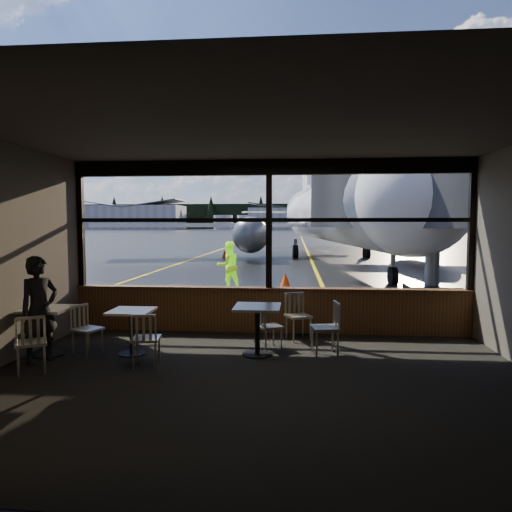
# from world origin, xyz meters

# --- Properties ---
(ground_plane) EXTENTS (520.00, 520.00, 0.00)m
(ground_plane) POSITION_xyz_m (0.00, 120.00, 0.00)
(ground_plane) COLOR black
(ground_plane) RESTS_ON ground
(carpet_floor) EXTENTS (8.00, 6.00, 0.01)m
(carpet_floor) POSITION_xyz_m (0.00, -3.00, 0.01)
(carpet_floor) COLOR black
(carpet_floor) RESTS_ON ground
(ceiling) EXTENTS (8.00, 6.00, 0.04)m
(ceiling) POSITION_xyz_m (0.00, -3.00, 3.50)
(ceiling) COLOR #38332D
(ceiling) RESTS_ON ground
(wall_back) EXTENTS (8.00, 0.04, 3.50)m
(wall_back) POSITION_xyz_m (0.00, -6.00, 1.75)
(wall_back) COLOR #4F473F
(wall_back) RESTS_ON ground
(window_sill) EXTENTS (8.00, 0.28, 0.90)m
(window_sill) POSITION_xyz_m (0.00, 0.00, 0.45)
(window_sill) COLOR #502F18
(window_sill) RESTS_ON ground
(window_header) EXTENTS (8.00, 0.18, 0.30)m
(window_header) POSITION_xyz_m (0.00, 0.00, 3.35)
(window_header) COLOR black
(window_header) RESTS_ON ground
(mullion_left) EXTENTS (0.12, 0.12, 2.60)m
(mullion_left) POSITION_xyz_m (-3.95, 0.00, 2.20)
(mullion_left) COLOR black
(mullion_left) RESTS_ON ground
(mullion_centre) EXTENTS (0.12, 0.12, 2.60)m
(mullion_centre) POSITION_xyz_m (0.00, 0.00, 2.20)
(mullion_centre) COLOR black
(mullion_centre) RESTS_ON ground
(mullion_right) EXTENTS (0.12, 0.12, 2.60)m
(mullion_right) POSITION_xyz_m (3.95, 0.00, 2.20)
(mullion_right) COLOR black
(mullion_right) RESTS_ON ground
(window_transom) EXTENTS (8.00, 0.10, 0.08)m
(window_transom) POSITION_xyz_m (0.00, 0.00, 2.30)
(window_transom) COLOR black
(window_transom) RESTS_ON ground
(airliner) EXTENTS (34.13, 39.68, 11.29)m
(airliner) POSITION_xyz_m (2.98, 20.24, 5.64)
(airliner) COLOR white
(airliner) RESTS_ON ground_plane
(jet_bridge) EXTENTS (9.21, 11.26, 4.91)m
(jet_bridge) POSITION_xyz_m (3.60, 5.50, 2.46)
(jet_bridge) COLOR #28282B
(jet_bridge) RESTS_ON ground_plane
(cafe_table_near) EXTENTS (0.77, 0.77, 0.84)m
(cafe_table_near) POSITION_xyz_m (-0.10, -1.66, 0.42)
(cafe_table_near) COLOR gray
(cafe_table_near) RESTS_ON carpet_floor
(cafe_table_mid) EXTENTS (0.70, 0.70, 0.77)m
(cafe_table_mid) POSITION_xyz_m (-2.23, -1.79, 0.38)
(cafe_table_mid) COLOR gray
(cafe_table_mid) RESTS_ON carpet_floor
(cafe_table_left) EXTENTS (0.74, 0.74, 0.82)m
(cafe_table_left) POSITION_xyz_m (-3.60, -1.97, 0.41)
(cafe_table_left) COLOR #9F9992
(cafe_table_left) RESTS_ON carpet_floor
(chair_near_e) EXTENTS (0.58, 0.58, 0.92)m
(chair_near_e) POSITION_xyz_m (1.04, -1.55, 0.46)
(chair_near_e) COLOR #B2AEA1
(chair_near_e) RESTS_ON carpet_floor
(chair_near_w) EXTENTS (0.59, 0.59, 0.80)m
(chair_near_w) POSITION_xyz_m (0.09, -1.24, 0.40)
(chair_near_w) COLOR #AAA599
(chair_near_w) RESTS_ON carpet_floor
(chair_near_n) EXTENTS (0.65, 0.65, 0.90)m
(chair_near_n) POSITION_xyz_m (0.60, -0.55, 0.45)
(chair_near_n) COLOR #BBB6A9
(chair_near_n) RESTS_ON carpet_floor
(chair_mid_s) EXTENTS (0.54, 0.54, 0.87)m
(chair_mid_s) POSITION_xyz_m (-1.76, -2.42, 0.44)
(chair_mid_s) COLOR #B2ADA0
(chair_mid_s) RESTS_ON carpet_floor
(chair_mid_w) EXTENTS (0.61, 0.61, 0.86)m
(chair_mid_w) POSITION_xyz_m (-2.97, -1.86, 0.43)
(chair_mid_w) COLOR #B4AEA2
(chair_mid_w) RESTS_ON carpet_floor
(chair_left_s) EXTENTS (0.67, 0.67, 0.90)m
(chair_left_s) POSITION_xyz_m (-3.37, -2.87, 0.45)
(chair_left_s) COLOR #BBB5A8
(chair_left_s) RESTS_ON carpet_floor
(passenger) EXTENTS (0.67, 0.75, 1.71)m
(passenger) POSITION_xyz_m (-3.52, -2.37, 0.86)
(passenger) COLOR black
(passenger) RESTS_ON carpet_floor
(ground_crew) EXTENTS (1.00, 0.94, 1.63)m
(ground_crew) POSITION_xyz_m (-1.71, 5.90, 0.82)
(ground_crew) COLOR #BFF219
(ground_crew) RESTS_ON ground_plane
(cone_nose) EXTENTS (0.40, 0.40, 0.55)m
(cone_nose) POSITION_xyz_m (0.19, 6.49, 0.28)
(cone_nose) COLOR #E54807
(cone_nose) RESTS_ON ground_plane
(cone_wing) EXTENTS (0.37, 0.37, 0.52)m
(cone_wing) POSITION_xyz_m (-4.18, 20.82, 0.26)
(cone_wing) COLOR #DF4307
(cone_wing) RESTS_ON ground_plane
(hangar_left) EXTENTS (45.00, 18.00, 11.00)m
(hangar_left) POSITION_xyz_m (-70.00, 180.00, 5.50)
(hangar_left) COLOR silver
(hangar_left) RESTS_ON ground_plane
(hangar_mid) EXTENTS (38.00, 15.00, 10.00)m
(hangar_mid) POSITION_xyz_m (0.00, 185.00, 5.00)
(hangar_mid) COLOR silver
(hangar_mid) RESTS_ON ground_plane
(hangar_right) EXTENTS (50.00, 20.00, 12.00)m
(hangar_right) POSITION_xyz_m (60.00, 178.00, 6.00)
(hangar_right) COLOR silver
(hangar_right) RESTS_ON ground_plane
(fuel_tank_a) EXTENTS (8.00, 8.00, 6.00)m
(fuel_tank_a) POSITION_xyz_m (-30.00, 182.00, 3.00)
(fuel_tank_a) COLOR silver
(fuel_tank_a) RESTS_ON ground_plane
(fuel_tank_b) EXTENTS (8.00, 8.00, 6.00)m
(fuel_tank_b) POSITION_xyz_m (-20.00, 182.00, 3.00)
(fuel_tank_b) COLOR silver
(fuel_tank_b) RESTS_ON ground_plane
(fuel_tank_c) EXTENTS (8.00, 8.00, 6.00)m
(fuel_tank_c) POSITION_xyz_m (-10.00, 182.00, 3.00)
(fuel_tank_c) COLOR silver
(fuel_tank_c) RESTS_ON ground_plane
(treeline) EXTENTS (360.00, 3.00, 12.00)m
(treeline) POSITION_xyz_m (0.00, 210.00, 6.00)
(treeline) COLOR black
(treeline) RESTS_ON ground_plane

